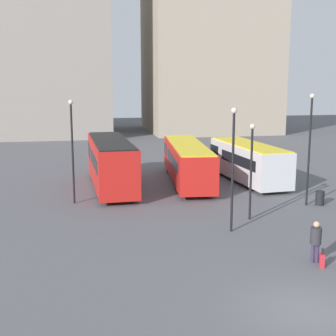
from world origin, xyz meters
TOP-DOWN VIEW (x-y plane):
  - ground_plane at (0.00, 0.00)m, footprint 160.00×160.00m
  - building_block_left at (-13.69, 54.49)m, footprint 21.58×17.87m
  - building_block_right at (11.58, 54.49)m, footprint 17.35×17.07m
  - bus_0 at (-4.99, 18.88)m, footprint 2.87×10.18m
  - bus_1 at (0.58, 19.71)m, footprint 3.48×11.42m
  - bus_2 at (4.98, 19.12)m, footprint 3.24×9.22m
  - traveler at (2.23, 3.77)m, footprint 0.59×0.59m
  - suitcase at (2.26, 3.26)m, footprint 0.31×0.37m
  - lamp_post_0 at (1.77, 10.01)m, footprint 0.28×0.28m
  - lamp_post_1 at (-7.47, 15.08)m, footprint 0.28×0.28m
  - lamp_post_2 at (6.11, 12.13)m, footprint 0.28×0.28m
  - lamp_post_3 at (0.15, 8.23)m, footprint 0.28×0.28m
  - trash_bin at (6.88, 11.98)m, footprint 0.52×0.52m

SIDE VIEW (x-z plane):
  - ground_plane at x=0.00m, z-range 0.00..0.00m
  - suitcase at x=2.26m, z-range -0.12..0.70m
  - trash_bin at x=6.88m, z-range 0.00..0.85m
  - traveler at x=2.23m, z-range 0.16..1.90m
  - bus_2 at x=4.98m, z-range 0.12..2.90m
  - bus_1 at x=0.58m, z-range 0.14..2.95m
  - bus_0 at x=-4.99m, z-range 0.14..3.49m
  - lamp_post_0 at x=1.77m, z-range 0.49..5.59m
  - lamp_post_3 at x=0.15m, z-range 0.51..6.55m
  - lamp_post_1 at x=-7.47m, z-range 0.51..6.71m
  - lamp_post_2 at x=6.11m, z-range 0.52..7.08m
  - building_block_left at x=-13.69m, z-range 0.00..28.02m
  - building_block_right at x=11.58m, z-range 0.00..36.41m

